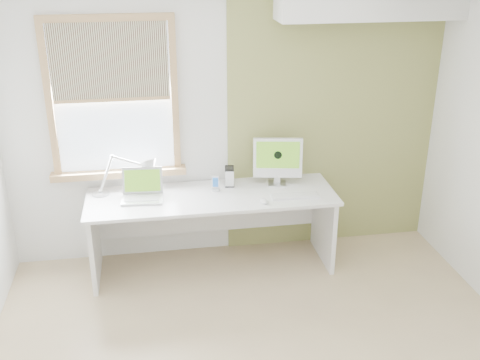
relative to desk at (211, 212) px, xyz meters
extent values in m
cube|color=white|center=(0.20, 0.32, 0.77)|extent=(4.00, 0.02, 2.60)
cube|color=#88944A|center=(1.20, 0.30, 0.77)|extent=(2.00, 0.02, 2.60)
cube|color=#A88254|center=(-1.33, 0.28, 1.02)|extent=(0.06, 0.06, 1.42)
cube|color=#A88254|center=(-0.27, 0.28, 1.02)|extent=(0.06, 0.06, 1.42)
cube|color=#A88254|center=(-0.80, 0.28, 1.70)|extent=(1.00, 0.06, 0.06)
cube|color=#A88254|center=(-0.80, 0.26, 0.34)|extent=(1.20, 0.14, 0.06)
cube|color=#D1E2F9|center=(-0.80, 0.30, 1.02)|extent=(1.00, 0.01, 1.30)
cube|color=beige|center=(-0.80, 0.25, 1.34)|extent=(0.98, 0.02, 0.65)
cube|color=#A88254|center=(-0.80, 0.25, 1.02)|extent=(0.98, 0.03, 0.03)
cube|color=white|center=(0.00, -0.06, 0.18)|extent=(2.20, 0.70, 0.03)
cube|color=white|center=(-1.05, -0.06, -0.18)|extent=(0.04, 0.64, 0.70)
cube|color=white|center=(1.05, -0.06, -0.18)|extent=(0.04, 0.64, 0.70)
cube|color=white|center=(0.00, 0.26, -0.08)|extent=(2.08, 0.02, 0.48)
cylinder|color=silver|center=(-0.97, 0.12, 0.21)|extent=(0.17, 0.17, 0.02)
sphere|color=silver|center=(-0.97, 0.12, 0.22)|extent=(0.05, 0.05, 0.05)
cylinder|color=silver|center=(-0.91, 0.13, 0.38)|extent=(0.15, 0.04, 0.33)
sphere|color=silver|center=(-0.84, 0.14, 0.54)|extent=(0.04, 0.04, 0.04)
cylinder|color=silver|center=(-0.70, 0.13, 0.49)|extent=(0.30, 0.03, 0.13)
sphere|color=silver|center=(-0.55, 0.13, 0.43)|extent=(0.04, 0.04, 0.04)
cone|color=silver|center=(-0.53, 0.13, 0.41)|extent=(0.25, 0.26, 0.20)
cube|color=silver|center=(-0.61, -0.06, 0.20)|extent=(0.37, 0.27, 0.02)
cube|color=#B2B5B7|center=(-0.61, -0.06, 0.22)|extent=(0.31, 0.17, 0.00)
cube|color=silver|center=(-0.60, 0.07, 0.33)|extent=(0.36, 0.10, 0.23)
cube|color=#4D821A|center=(-0.60, 0.06, 0.33)|extent=(0.31, 0.08, 0.19)
cylinder|color=silver|center=(0.05, 0.04, 0.21)|extent=(0.09, 0.09, 0.02)
cube|color=silver|center=(0.05, 0.04, 0.28)|extent=(0.06, 0.02, 0.12)
cube|color=#194C99|center=(0.04, 0.03, 0.28)|extent=(0.05, 0.01, 0.09)
cube|color=silver|center=(0.19, 0.14, 0.28)|extent=(0.10, 0.14, 0.17)
cube|color=black|center=(0.19, 0.14, 0.36)|extent=(0.10, 0.14, 0.01)
cube|color=black|center=(0.19, 0.14, 0.20)|extent=(0.10, 0.14, 0.01)
cube|color=silver|center=(0.63, 0.08, 0.20)|extent=(0.19, 0.17, 0.01)
cube|color=silver|center=(0.63, 0.11, 0.28)|extent=(0.06, 0.03, 0.15)
cube|color=white|center=(0.63, 0.10, 0.45)|extent=(0.45, 0.16, 0.37)
cube|color=#4D821A|center=(0.62, 0.08, 0.49)|extent=(0.39, 0.10, 0.25)
cylinder|color=black|center=(0.62, 0.07, 0.49)|extent=(0.07, 0.02, 0.07)
cube|color=white|center=(0.72, -0.21, 0.20)|extent=(0.43, 0.14, 0.02)
cube|color=white|center=(0.72, -0.21, 0.21)|extent=(0.39, 0.10, 0.00)
ellipsoid|color=white|center=(0.42, -0.29, 0.21)|extent=(0.07, 0.11, 0.03)
camera|label=1|loc=(-0.51, -4.64, 2.27)|focal=42.71mm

